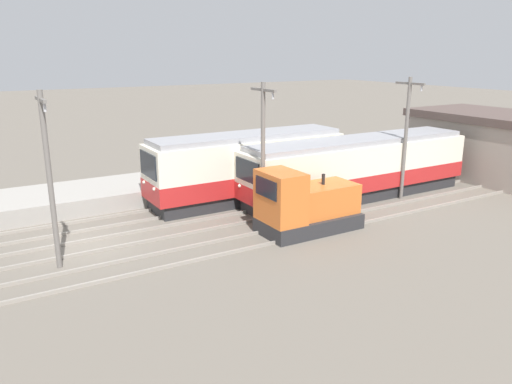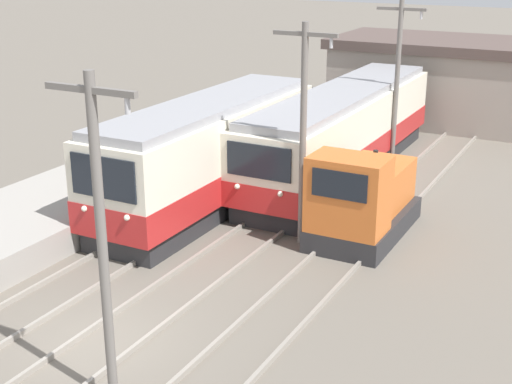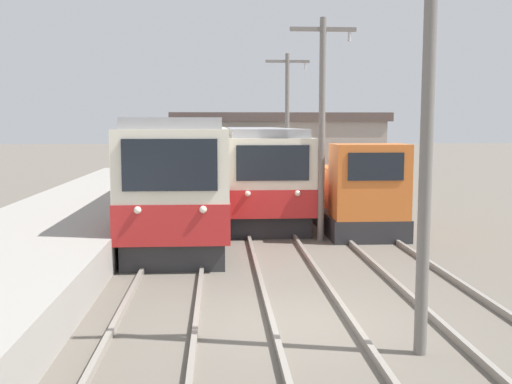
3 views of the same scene
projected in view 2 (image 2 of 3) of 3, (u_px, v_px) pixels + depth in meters
ground_plane at (99, 343)px, 16.69m from camera, size 200.00×200.00×0.00m
track_left at (18, 315)px, 17.81m from camera, size 1.54×60.00×0.14m
track_center at (106, 343)px, 16.58m from camera, size 1.54×60.00×0.14m
track_right at (217, 377)px, 15.26m from camera, size 1.54×60.00×0.14m
commuter_train_left at (209, 158)px, 25.00m from camera, size 2.84×11.48×3.77m
commuter_train_center at (342, 135)px, 28.49m from camera, size 2.84×14.54×3.45m
shunting_locomotive at (363, 201)px, 22.40m from camera, size 2.40×4.77×3.00m
catenary_mast_near at (102, 233)px, 13.39m from camera, size 2.00×0.20×6.78m
catenary_mast_mid at (303, 127)px, 21.10m from camera, size 2.00×0.20×6.78m
catenary_mast_far at (397, 78)px, 28.81m from camera, size 2.00×0.20×6.78m
station_building at (456, 81)px, 36.75m from camera, size 12.60×6.30×4.26m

